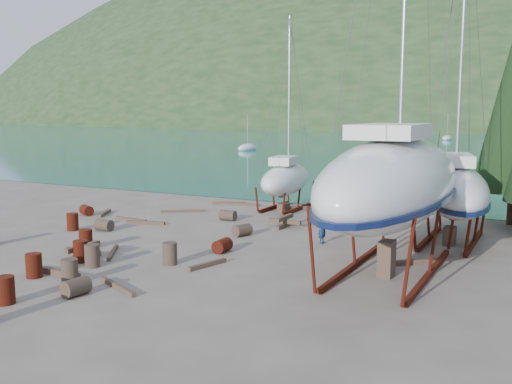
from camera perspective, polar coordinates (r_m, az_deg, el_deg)
The scene contains 40 objects.
ground at distance 23.56m, azimuth -6.56°, elevation -6.71°, with size 600.00×600.00×0.00m, color #63584E.
far_house_left at distance 221.18m, azimuth 8.53°, elevation 7.10°, with size 6.60×5.60×5.60m.
far_house_center at distance 211.40m, azimuth 18.89°, elevation 6.72°, with size 6.60×5.60×5.60m.
moored_boat_left at distance 89.89m, azimuth -0.85°, elevation 4.42°, with size 2.00×5.00×6.05m.
moored_boat_far at distance 130.61m, azimuth 18.55°, elevation 5.12°, with size 2.00×5.00×6.05m.
large_sailboat_near at distance 21.54m, azimuth 13.61°, elevation 1.16°, with size 4.36×13.85×21.65m.
large_sailboat_far at distance 27.44m, azimuth 19.14°, elevation 0.33°, with size 5.10×10.09×15.35m.
small_sailboat_shore at distance 34.95m, azimuth 3.01°, elevation 1.33°, with size 3.38×7.55×11.65m.
worker at distance 26.20m, azimuth 6.71°, elevation -3.48°, with size 0.57×0.37×1.55m, color navy.
drum_1 at distance 19.76m, azimuth -17.57°, elevation -9.06°, with size 0.58×0.58×0.88m, color #2D2823.
drum_2 at distance 34.66m, azimuth -16.59°, elevation -1.77°, with size 0.58×0.58×0.88m, color #5B1F0F.
drum_4 at distance 31.06m, azimuth 6.06°, elevation -2.58°, with size 0.58×0.58×0.88m, color #5B1F0F.
drum_5 at distance 22.81m, azimuth -8.61°, elevation -6.10°, with size 0.58×0.58×0.88m, color #2D2823.
drum_6 at distance 24.55m, azimuth -3.38°, elevation -5.37°, with size 0.58×0.58×0.88m, color #5B1F0F.
drum_7 at distance 19.69m, azimuth -23.78°, elevation -8.98°, with size 0.58×0.58×0.88m, color #5B1F0F.
drum_8 at distance 30.42m, azimuth -17.87°, elevation -2.86°, with size 0.58×0.58×0.88m, color #5B1F0F.
drum_9 at distance 31.66m, azimuth -2.83°, elevation -2.34°, with size 0.58×0.58×0.88m, color #2D2823.
drum_10 at distance 22.34m, azimuth -21.33°, elevation -6.87°, with size 0.58×0.58×0.88m, color #5B1F0F.
drum_11 at distance 27.67m, azimuth -1.39°, elevation -3.84°, with size 0.58×0.58×0.88m, color #2D2823.
drum_13 at distance 23.95m, azimuth -17.14°, elevation -5.69°, with size 0.58×0.58×0.88m, color #5B1F0F.
drum_14 at distance 26.09m, azimuth -16.66°, elevation -4.57°, with size 0.58×0.58×0.88m, color #5B1F0F.
drum_15 at distance 29.90m, azimuth -14.95°, elevation -3.22°, with size 0.58×0.58×0.88m, color #2D2823.
drum_16 at distance 23.10m, azimuth -16.06°, elevation -6.15°, with size 0.58×0.58×0.88m, color #2D2823.
drum_17 at distance 21.11m, azimuth -18.13°, elevation -7.57°, with size 0.58×0.58×0.88m, color #2D2823.
timber_0 at distance 36.83m, azimuth -1.65°, elevation -1.22°, with size 0.14×2.70×0.14m, color brown.
timber_1 at distance 23.48m, azimuth 15.49°, elevation -6.76°, with size 0.19×2.13×0.19m, color brown.
timber_2 at distance 34.54m, azimuth -14.90°, elevation -2.07°, with size 0.19×2.03×0.19m, color brown.
timber_3 at distance 25.03m, azimuth -14.13°, elevation -5.86°, with size 0.15×2.49×0.15m, color brown.
timber_4 at distance 31.17m, azimuth -10.99°, elevation -3.02°, with size 0.17×2.18×0.17m, color brown.
timber_5 at distance 20.17m, azimuth -13.65°, elevation -9.18°, with size 0.16×2.37×0.16m, color brown.
timber_6 at distance 35.30m, azimuth 3.96°, elevation -1.60°, with size 0.19×1.95×0.19m, color brown.
timber_7 at distance 22.40m, azimuth -4.88°, elevation -7.24°, with size 0.17×1.92×0.17m, color brown.
timber_8 at distance 28.51m, azimuth -1.79°, elevation -3.89°, with size 0.19×1.90×0.19m, color brown.
timber_9 at distance 37.33m, azimuth -2.68°, elevation -1.10°, with size 0.15×2.22×0.15m, color brown.
timber_12 at distance 25.99m, azimuth -16.67°, elevation -5.42°, with size 0.17×2.39×0.17m, color brown.
timber_15 at distance 34.48m, azimuth -7.29°, elevation -1.91°, with size 0.15×2.67×0.15m, color brown.
timber_16 at distance 22.51m, azimuth -19.59°, elevation -7.53°, with size 0.23×2.63×0.23m, color brown.
timber_17 at distance 32.29m, azimuth -12.41°, elevation -2.69°, with size 0.16×2.21×0.16m, color brown.
timber_pile_fore at distance 24.47m, azimuth -16.91°, elevation -5.74°, with size 1.80×1.80×0.60m.
timber_pile_aft at distance 29.80m, azimuth 2.87°, elevation -2.97°, with size 1.80×1.80×0.60m.
Camera 1 is at (12.89, -18.80, 5.95)m, focal length 40.00 mm.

